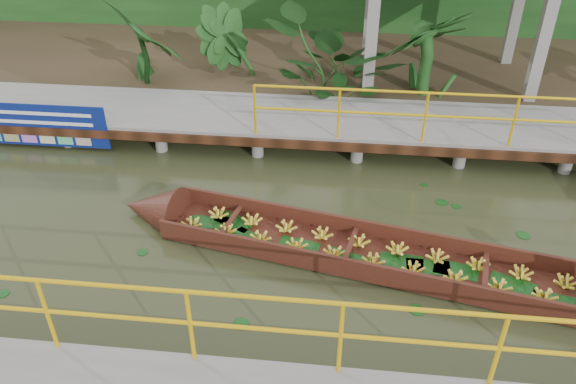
# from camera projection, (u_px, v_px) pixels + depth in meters

# --- Properties ---
(ground) EXTENTS (80.00, 80.00, 0.00)m
(ground) POSITION_uv_depth(u_px,v_px,m) (293.00, 240.00, 9.08)
(ground) COLOR #2E3219
(ground) RESTS_ON ground
(land_strip) EXTENTS (30.00, 8.00, 0.45)m
(land_strip) POSITION_uv_depth(u_px,v_px,m) (321.00, 63.00, 15.19)
(land_strip) COLOR #2F2317
(land_strip) RESTS_ON ground
(far_dock) EXTENTS (16.00, 2.06, 1.66)m
(far_dock) POSITION_uv_depth(u_px,v_px,m) (311.00, 121.00, 11.67)
(far_dock) COLOR gray
(far_dock) RESTS_ON ground
(vendor_boat) EXTENTS (9.87, 2.99, 2.20)m
(vendor_boat) POSITION_uv_depth(u_px,v_px,m) (442.00, 263.00, 8.24)
(vendor_boat) COLOR #38190F
(vendor_boat) RESTS_ON ground
(blue_banner) EXTENTS (2.94, 0.04, 0.92)m
(blue_banner) POSITION_uv_depth(u_px,v_px,m) (37.00, 125.00, 11.33)
(blue_banner) COLOR navy
(blue_banner) RESTS_ON ground
(tropical_plants) EXTENTS (14.29, 1.29, 1.62)m
(tropical_plants) POSITION_uv_depth(u_px,v_px,m) (417.00, 58.00, 12.59)
(tropical_plants) COLOR #123912
(tropical_plants) RESTS_ON ground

